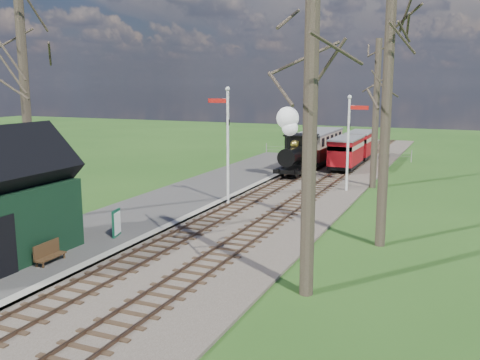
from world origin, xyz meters
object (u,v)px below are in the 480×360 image
object	(u,v)px
semaphore_far	(350,136)
locomotive	(295,146)
semaphore_near	(227,137)
coach	(319,145)
person	(72,226)
red_carriage_a	(346,153)
red_carriage_b	(360,145)
sign_board	(117,223)
bench	(48,253)

from	to	relation	value
semaphore_far	locomotive	xyz separation A→B (m)	(-4.39, 3.51, -1.20)
semaphore_near	locomotive	bearing A→B (deg)	85.45
coach	person	size ratio (longest dim) A/B	4.83
red_carriage_a	semaphore_near	bearing A→B (deg)	-103.94
red_carriage_a	red_carriage_b	size ratio (longest dim) A/B	1.00
semaphore_far	person	xyz separation A→B (m)	(-7.43, -15.37, -2.38)
sign_board	bench	world-z (taller)	sign_board
semaphore_near	locomotive	world-z (taller)	semaphore_near
semaphore_far	red_carriage_b	distance (m)	13.35
coach	sign_board	xyz separation A→B (m)	(-2.26, -23.19, -0.82)
bench	person	xyz separation A→B (m)	(-0.55, 1.89, 0.44)
semaphore_near	person	bearing A→B (deg)	-103.71
semaphore_far	red_carriage_a	distance (m)	8.03
locomotive	bench	distance (m)	20.98
red_carriage_a	red_carriage_b	distance (m)	5.50
locomotive	semaphore_far	bearing A→B (deg)	-38.70
locomotive	coach	world-z (taller)	locomotive
coach	red_carriage_a	xyz separation A→B (m)	(2.60, -2.00, -0.21)
locomotive	person	world-z (taller)	locomotive
semaphore_near	person	distance (m)	10.00
person	semaphore_near	bearing A→B (deg)	-25.05
locomotive	red_carriage_b	xyz separation A→B (m)	(2.61, 9.56, -0.78)
semaphore_far	red_carriage_b	bearing A→B (deg)	97.72
locomotive	person	bearing A→B (deg)	-99.15
bench	coach	bearing A→B (deg)	84.67
red_carriage_b	bench	distance (m)	30.77
semaphore_near	locomotive	xyz separation A→B (m)	(0.76, 9.51, -1.47)
coach	red_carriage_a	world-z (taller)	coach
locomotive	sign_board	size ratio (longest dim) A/B	4.21
semaphore_near	locomotive	distance (m)	9.66
bench	semaphore_near	bearing A→B (deg)	81.24
locomotive	person	xyz separation A→B (m)	(-3.04, -18.88, -1.18)
semaphore_far	red_carriage_a	size ratio (longest dim) A/B	1.24
locomotive	semaphore_near	bearing A→B (deg)	-94.55
red_carriage_a	semaphore_far	bearing A→B (deg)	-76.83
sign_board	bench	distance (m)	3.66
red_carriage_b	semaphore_far	bearing A→B (deg)	-82.28
sign_board	coach	bearing A→B (deg)	84.44
semaphore_far	red_carriage_b	size ratio (longest dim) A/B	1.24
semaphore_far	person	distance (m)	17.23
locomotive	coach	distance (m)	6.09
semaphore_near	bench	distance (m)	11.80
red_carriage_a	bench	bearing A→B (deg)	-101.61
coach	sign_board	distance (m)	23.32
red_carriage_a	bench	distance (m)	25.37
bench	locomotive	bearing A→B (deg)	83.16
red_carriage_b	sign_board	bearing A→B (deg)	-100.32
coach	bench	xyz separation A→B (m)	(-2.50, -26.84, -1.03)
locomotive	bench	size ratio (longest dim) A/B	3.65
semaphore_near	coach	size ratio (longest dim) A/B	0.83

